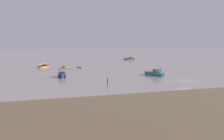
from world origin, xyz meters
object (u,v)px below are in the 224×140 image
object	(u,v)px
motorboat_moored_0	(64,69)
rowboat_moored_0	(80,67)
mooring_post_near	(108,81)
sailboat_moored_0	(44,67)
motorboat_moored_1	(62,76)
sailboat_moored_1	(130,59)
motorboat_moored_4	(156,74)

from	to	relation	value
motorboat_moored_0	rowboat_moored_0	bearing A→B (deg)	-131.06
motorboat_moored_0	mooring_post_near	size ratio (longest dim) A/B	2.75
sailboat_moored_0	motorboat_moored_0	world-z (taller)	sailboat_moored_0
sailboat_moored_0	motorboat_moored_1	xyz separation A→B (m)	(0.92, -29.66, 0.03)
sailboat_moored_0	rowboat_moored_0	size ratio (longest dim) A/B	2.02
sailboat_moored_0	motorboat_moored_0	xyz separation A→B (m)	(5.19, -9.86, -0.02)
rowboat_moored_0	mooring_post_near	bearing A→B (deg)	154.88
motorboat_moored_0	sailboat_moored_1	bearing A→B (deg)	-123.30
motorboat_moored_0	mooring_post_near	bearing A→B (deg)	104.17
sailboat_moored_1	motorboat_moored_4	size ratio (longest dim) A/B	1.10
motorboat_moored_0	sailboat_moored_1	distance (m)	58.88
sailboat_moored_1	motorboat_moored_4	distance (m)	70.17
rowboat_moored_0	mooring_post_near	world-z (taller)	mooring_post_near
sailboat_moored_0	sailboat_moored_1	size ratio (longest dim) A/B	0.84
rowboat_moored_0	sailboat_moored_1	xyz separation A→B (m)	(34.78, 37.44, 0.20)
motorboat_moored_1	rowboat_moored_0	size ratio (longest dim) A/B	1.78
rowboat_moored_0	sailboat_moored_1	distance (m)	51.10
motorboat_moored_4	mooring_post_near	world-z (taller)	motorboat_moored_4
mooring_post_near	motorboat_moored_0	bearing A→B (deg)	93.40
motorboat_moored_1	mooring_post_near	distance (m)	16.80
sailboat_moored_0	sailboat_moored_1	distance (m)	56.41
sailboat_moored_1	motorboat_moored_4	xyz separation A→B (m)	(-21.82, -66.69, 0.06)
sailboat_moored_0	rowboat_moored_0	distance (m)	12.42
sailboat_moored_1	motorboat_moored_4	bearing A→B (deg)	-99.69
rowboat_moored_0	motorboat_moored_4	xyz separation A→B (m)	(12.96, -29.25, 0.26)
rowboat_moored_0	sailboat_moored_1	world-z (taller)	sailboat_moored_1
sailboat_moored_1	rowboat_moored_0	bearing A→B (deg)	-124.47
motorboat_moored_0	motorboat_moored_1	xyz separation A→B (m)	(-4.27, -19.80, 0.05)
motorboat_moored_0	motorboat_moored_1	size ratio (longest dim) A/B	0.84
mooring_post_near	motorboat_moored_1	bearing A→B (deg)	112.28
motorboat_moored_0	motorboat_moored_4	bearing A→B (deg)	138.90
mooring_post_near	sailboat_moored_1	bearing A→B (deg)	63.41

